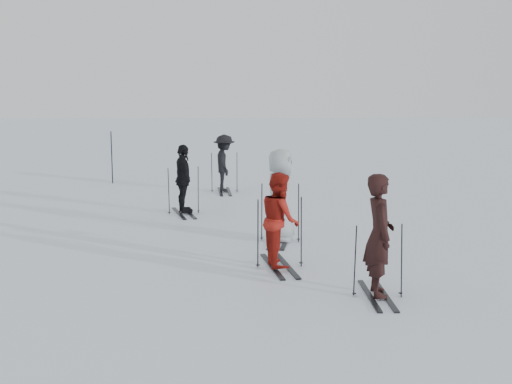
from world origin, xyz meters
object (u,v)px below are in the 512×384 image
at_px(skier_grey, 280,196).
at_px(skier_red, 280,221).
at_px(skier_uphill_far, 224,164).
at_px(piste_marker, 112,157).
at_px(skier_uphill_left, 183,180).
at_px(skier_near_dark, 379,237).

bearing_deg(skier_grey, skier_red, -173.57).
height_order(skier_uphill_far, piste_marker, piste_marker).
bearing_deg(piste_marker, skier_red, -64.19).
relative_size(skier_red, piste_marker, 0.95).
height_order(skier_red, skier_grey, skier_grey).
bearing_deg(skier_uphill_left, skier_uphill_far, -30.71).
xyz_separation_m(skier_near_dark, skier_grey, (-1.29, 3.69, 0.02)).
height_order(skier_near_dark, piste_marker, skier_near_dark).
distance_m(skier_uphill_left, piste_marker, 6.20).
distance_m(skier_uphill_far, piste_marker, 4.33).
height_order(skier_uphill_left, piste_marker, piste_marker).
xyz_separation_m(skier_grey, skier_uphill_far, (-1.35, 6.57, -0.08)).
bearing_deg(skier_grey, skier_near_dark, -150.79).
height_order(skier_near_dark, skier_uphill_left, skier_near_dark).
height_order(skier_uphill_left, skier_uphill_far, skier_uphill_far).
relative_size(skier_near_dark, piste_marker, 1.06).
height_order(skier_near_dark, skier_grey, skier_grey).
bearing_deg(skier_uphill_far, skier_uphill_left, 160.30).
bearing_deg(skier_red, skier_grey, -13.05).
xyz_separation_m(skier_near_dark, skier_uphill_far, (-2.64, 10.26, -0.06)).
distance_m(skier_near_dark, skier_uphill_left, 7.64).
bearing_deg(skier_uphill_far, piste_marker, 58.53).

